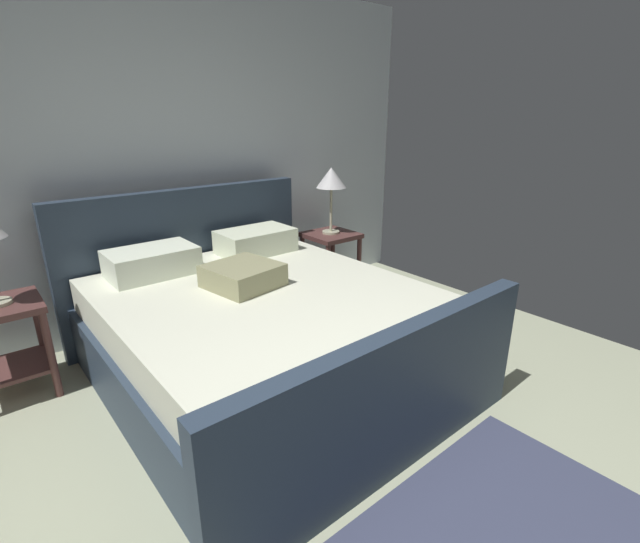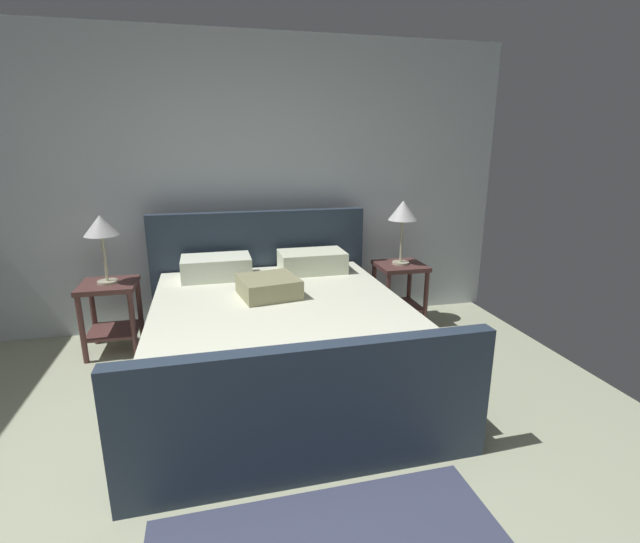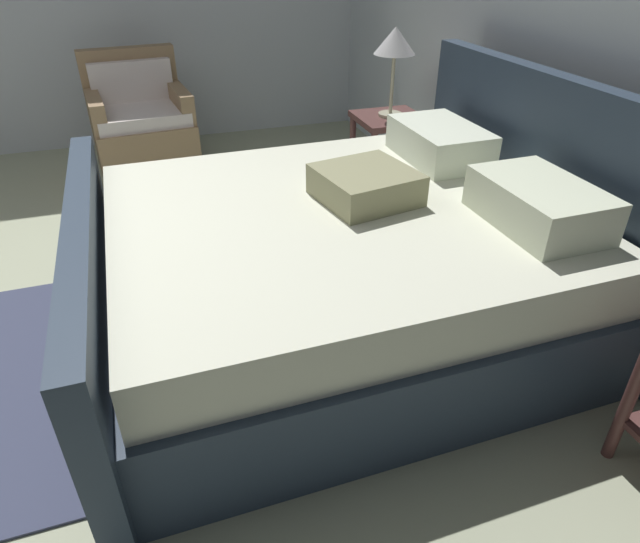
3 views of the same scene
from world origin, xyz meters
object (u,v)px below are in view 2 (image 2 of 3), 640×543
(nightstand_right, at_px, (399,284))
(nightstand_left, at_px, (111,306))
(bed, at_px, (279,335))
(table_lamp_right, at_px, (403,213))
(table_lamp_left, at_px, (101,228))

(nightstand_right, bearing_deg, nightstand_left, -179.12)
(bed, distance_m, nightstand_right, 1.53)
(nightstand_right, relative_size, table_lamp_right, 1.00)
(bed, height_order, table_lamp_left, table_lamp_left)
(nightstand_right, height_order, nightstand_left, same)
(nightstand_left, distance_m, table_lamp_left, 0.65)
(table_lamp_right, distance_m, table_lamp_left, 2.58)
(nightstand_left, relative_size, table_lamp_left, 1.08)
(table_lamp_right, bearing_deg, nightstand_right, -116.57)
(bed, relative_size, table_lamp_left, 4.03)
(nightstand_left, xyz_separation_m, table_lamp_left, (-0.00, 0.00, 0.65))
(bed, height_order, nightstand_left, bed)
(bed, relative_size, table_lamp_right, 3.75)
(nightstand_right, bearing_deg, table_lamp_left, -179.12)
(table_lamp_right, relative_size, table_lamp_left, 1.08)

